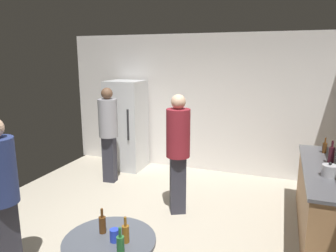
# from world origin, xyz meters

# --- Properties ---
(ground_plane) EXTENTS (5.20, 5.20, 0.10)m
(ground_plane) POSITION_xyz_m (0.00, 0.00, -0.05)
(ground_plane) COLOR #B2A893
(wall_back) EXTENTS (5.32, 0.06, 2.70)m
(wall_back) POSITION_xyz_m (0.00, 2.63, 1.35)
(wall_back) COLOR silver
(wall_back) RESTS_ON ground_plane
(refrigerator) EXTENTS (0.70, 0.68, 1.80)m
(refrigerator) POSITION_xyz_m (-1.29, 2.20, 0.90)
(refrigerator) COLOR silver
(refrigerator) RESTS_ON ground_plane
(kitchen_counter) EXTENTS (0.64, 2.10, 0.90)m
(kitchen_counter) POSITION_xyz_m (2.28, 0.80, 0.45)
(kitchen_counter) COLOR olive
(kitchen_counter) RESTS_ON ground_plane
(kettle) EXTENTS (0.24, 0.17, 0.18)m
(kettle) POSITION_xyz_m (2.23, 0.48, 0.97)
(kettle) COLOR #B2B2B7
(kettle) RESTS_ON kitchen_counter
(wine_bottle_on_counter) EXTENTS (0.08, 0.08, 0.31)m
(wine_bottle_on_counter) POSITION_xyz_m (2.30, 0.99, 1.02)
(wine_bottle_on_counter) COLOR #3F141E
(wine_bottle_on_counter) RESTS_ON kitchen_counter
(beer_bottle_on_counter) EXTENTS (0.06, 0.06, 0.23)m
(beer_bottle_on_counter) POSITION_xyz_m (2.28, 1.48, 0.98)
(beer_bottle_on_counter) COLOR #593314
(beer_bottle_on_counter) RESTS_ON kitchen_counter
(foreground_table) EXTENTS (0.80, 0.80, 0.73)m
(foreground_table) POSITION_xyz_m (0.35, -1.31, 0.63)
(foreground_table) COLOR #4C515B
(foreground_table) RESTS_ON ground_plane
(beer_bottle_amber) EXTENTS (0.06, 0.06, 0.23)m
(beer_bottle_amber) POSITION_xyz_m (0.50, -1.30, 0.82)
(beer_bottle_amber) COLOR #8C5919
(beer_bottle_amber) RESTS_ON foreground_table
(beer_bottle_brown) EXTENTS (0.06, 0.06, 0.23)m
(beer_bottle_brown) POSITION_xyz_m (0.24, -1.24, 0.82)
(beer_bottle_brown) COLOR #593314
(beer_bottle_brown) RESTS_ON foreground_table
(beer_bottle_green) EXTENTS (0.06, 0.06, 0.23)m
(beer_bottle_green) POSITION_xyz_m (0.54, -1.46, 0.82)
(beer_bottle_green) COLOR #26662D
(beer_bottle_green) RESTS_ON foreground_table
(plastic_cup_blue) EXTENTS (0.08, 0.08, 0.11)m
(plastic_cup_blue) POSITION_xyz_m (0.41, -1.32, 0.79)
(plastic_cup_blue) COLOR blue
(plastic_cup_blue) RESTS_ON foreground_table
(person_in_navy_shirt) EXTENTS (0.39, 0.39, 1.70)m
(person_in_navy_shirt) POSITION_xyz_m (-0.91, -1.25, 1.00)
(person_in_navy_shirt) COLOR #2D2D38
(person_in_navy_shirt) RESTS_ON ground_plane
(person_in_maroon_shirt) EXTENTS (0.46, 0.46, 1.76)m
(person_in_maroon_shirt) POSITION_xyz_m (0.31, 0.70, 1.03)
(person_in_maroon_shirt) COLOR #2D2D38
(person_in_maroon_shirt) RESTS_ON ground_plane
(person_in_gray_shirt) EXTENTS (0.36, 0.36, 1.74)m
(person_in_gray_shirt) POSITION_xyz_m (-1.25, 1.41, 1.02)
(person_in_gray_shirt) COLOR #2D2D38
(person_in_gray_shirt) RESTS_ON ground_plane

